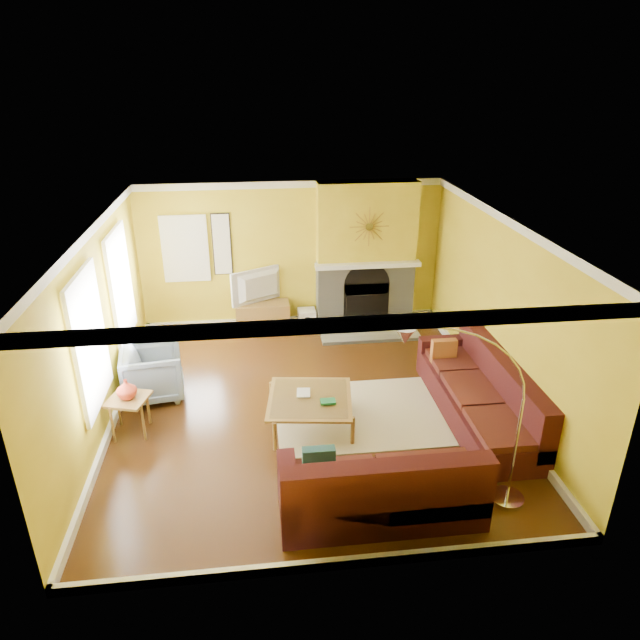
{
  "coord_description": "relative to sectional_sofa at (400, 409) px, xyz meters",
  "views": [
    {
      "loc": [
        -0.68,
        -7.06,
        4.53
      ],
      "look_at": [
        0.22,
        0.4,
        1.18
      ],
      "focal_mm": 32.0,
      "sensor_mm": 36.0,
      "label": 1
    }
  ],
  "objects": [
    {
      "name": "fireplace",
      "position": [
        0.25,
        3.72,
        0.9
      ],
      "size": [
        1.8,
        0.4,
        2.7
      ],
      "primitive_type": null,
      "color": "gray",
      "rests_on": "floor"
    },
    {
      "name": "armchair",
      "position": [
        -3.36,
        1.48,
        -0.06
      ],
      "size": [
        0.98,
        0.95,
        0.79
      ],
      "primitive_type": "imported",
      "rotation": [
        0.0,
        0.0,
        1.71
      ],
      "color": "gray",
      "rests_on": "floor"
    },
    {
      "name": "coffee_table",
      "position": [
        -1.13,
        0.43,
        -0.23
      ],
      "size": [
        1.26,
        1.26,
        0.44
      ],
      "primitive_type": null,
      "rotation": [
        0.0,
        0.0,
        -0.13
      ],
      "color": "white",
      "rests_on": "floor"
    },
    {
      "name": "arc_lamp",
      "position": [
        0.33,
        -1.33,
        0.67
      ],
      "size": [
        1.41,
        0.36,
        2.24
      ],
      "primitive_type": null,
      "color": "silver",
      "rests_on": "floor"
    },
    {
      "name": "hearth",
      "position": [
        0.25,
        3.17,
        -0.42
      ],
      "size": [
        1.8,
        0.7,
        0.06
      ],
      "primitive_type": "cube",
      "color": "gray",
      "rests_on": "floor"
    },
    {
      "name": "rug",
      "position": [
        -0.39,
        0.61,
        -0.44
      ],
      "size": [
        2.4,
        1.8,
        0.02
      ],
      "primitive_type": "cube",
      "color": "beige",
      "rests_on": "floor"
    },
    {
      "name": "crown_molding",
      "position": [
        -1.1,
        0.92,
        2.19
      ],
      "size": [
        5.5,
        6.0,
        0.12
      ],
      "primitive_type": null,
      "color": "white",
      "rests_on": "ceiling"
    },
    {
      "name": "subwoofer",
      "position": [
        -0.85,
        3.71,
        -0.29
      ],
      "size": [
        0.33,
        0.33,
        0.33
      ],
      "primitive_type": "cube",
      "color": "white",
      "rests_on": "floor"
    },
    {
      "name": "wall_art",
      "position": [
        -2.35,
        3.89,
        1.15
      ],
      "size": [
        0.34,
        0.04,
        1.14
      ],
      "primitive_type": "cube",
      "color": "white",
      "rests_on": "wall_back"
    },
    {
      "name": "side_table",
      "position": [
        -3.53,
        0.54,
        -0.18
      ],
      "size": [
        0.61,
        0.61,
        0.54
      ],
      "primitive_type": null,
      "rotation": [
        0.0,
        0.0,
        -0.28
      ],
      "color": "olive",
      "rests_on": "floor"
    },
    {
      "name": "sunburst",
      "position": [
        0.25,
        3.49,
        1.5
      ],
      "size": [
        0.7,
        0.04,
        0.7
      ],
      "primitive_type": null,
      "color": "olive",
      "rests_on": "fireplace"
    },
    {
      "name": "floor",
      "position": [
        -1.1,
        0.92,
        -0.46
      ],
      "size": [
        5.5,
        6.0,
        0.02
      ],
      "primitive_type": "cube",
      "color": "#522D11",
      "rests_on": "ground"
    },
    {
      "name": "window_left_far",
      "position": [
        -3.82,
        0.32,
        1.05
      ],
      "size": [
        0.06,
        1.22,
        1.72
      ],
      "primitive_type": "cube",
      "color": "white",
      "rests_on": "wall_left"
    },
    {
      "name": "vase",
      "position": [
        -3.53,
        0.54,
        0.23
      ],
      "size": [
        0.29,
        0.29,
        0.28
      ],
      "primitive_type": "imported",
      "rotation": [
        0.0,
        0.0,
        -0.11
      ],
      "color": "red",
      "rests_on": "side_table"
    },
    {
      "name": "wall_left",
      "position": [
        -3.86,
        0.92,
        0.9
      ],
      "size": [
        0.02,
        6.0,
        2.7
      ],
      "primitive_type": "cube",
      "color": "gold",
      "rests_on": "ground"
    },
    {
      "name": "wall_back",
      "position": [
        -1.1,
        3.93,
        0.9
      ],
      "size": [
        5.5,
        0.02,
        2.7
      ],
      "primitive_type": "cube",
      "color": "gold",
      "rests_on": "ground"
    },
    {
      "name": "window_back",
      "position": [
        -3.0,
        3.88,
        1.1
      ],
      "size": [
        0.82,
        0.06,
        1.22
      ],
      "primitive_type": "cube",
      "color": "white",
      "rests_on": "wall_back"
    },
    {
      "name": "book",
      "position": [
        -1.3,
        0.54,
        0.0
      ],
      "size": [
        0.21,
        0.26,
        0.02
      ],
      "primitive_type": "imported",
      "rotation": [
        0.0,
        0.0,
        -0.1
      ],
      "color": "white",
      "rests_on": "coffee_table"
    },
    {
      "name": "window_left_near",
      "position": [
        -3.82,
        2.22,
        1.05
      ],
      "size": [
        0.06,
        1.22,
        1.72
      ],
      "primitive_type": "cube",
      "color": "white",
      "rests_on": "wall_left"
    },
    {
      "name": "baseboard",
      "position": [
        -1.1,
        0.92,
        -0.39
      ],
      "size": [
        5.5,
        6.0,
        0.12
      ],
      "primitive_type": null,
      "color": "white",
      "rests_on": "floor"
    },
    {
      "name": "mantel",
      "position": [
        0.25,
        3.48,
        0.8
      ],
      "size": [
        1.92,
        0.22,
        0.08
      ],
      "primitive_type": "cube",
      "color": "white",
      "rests_on": "fireplace"
    },
    {
      "name": "wall_right",
      "position": [
        1.66,
        0.92,
        0.9
      ],
      "size": [
        0.02,
        6.0,
        2.7
      ],
      "primitive_type": "cube",
      "color": "gold",
      "rests_on": "ground"
    },
    {
      "name": "tv",
      "position": [
        -1.68,
        3.64,
        0.41
      ],
      "size": [
        1.04,
        0.67,
        0.64
      ],
      "primitive_type": "imported",
      "rotation": [
        0.0,
        0.0,
        3.65
      ],
      "color": "black",
      "rests_on": "media_console"
    },
    {
      "name": "sectional_sofa",
      "position": [
        0.0,
        0.0,
        0.0
      ],
      "size": [
        3.29,
        3.55,
        0.9
      ],
      "primitive_type": null,
      "color": "#421517",
      "rests_on": "floor"
    },
    {
      "name": "ceiling",
      "position": [
        -1.1,
        0.92,
        2.26
      ],
      "size": [
        5.5,
        6.0,
        0.02
      ],
      "primitive_type": "cube",
      "color": "white",
      "rests_on": "ground"
    },
    {
      "name": "wall_front",
      "position": [
        -1.1,
        -2.09,
        0.9
      ],
      "size": [
        5.5,
        0.02,
        2.7
      ],
      "primitive_type": "cube",
      "color": "gold",
      "rests_on": "ground"
    },
    {
      "name": "media_console",
      "position": [
        -1.68,
        3.64,
        -0.18
      ],
      "size": [
        0.98,
        0.44,
        0.54
      ],
      "primitive_type": "cube",
      "color": "olive",
      "rests_on": "floor"
    }
  ]
}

